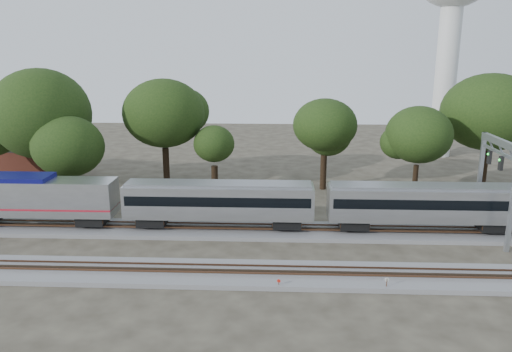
# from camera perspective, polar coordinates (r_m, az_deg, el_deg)

# --- Properties ---
(ground) EXTENTS (160.00, 160.00, 0.00)m
(ground) POSITION_cam_1_polar(r_m,az_deg,el_deg) (45.21, -2.76, -9.14)
(ground) COLOR #383328
(ground) RESTS_ON ground
(track_far) EXTENTS (160.00, 5.00, 0.73)m
(track_far) POSITION_cam_1_polar(r_m,az_deg,el_deg) (50.67, -2.14, -6.22)
(track_far) COLOR slate
(track_far) RESTS_ON ground
(track_near) EXTENTS (160.00, 5.00, 0.73)m
(track_near) POSITION_cam_1_polar(r_m,az_deg,el_deg) (41.50, -3.27, -11.09)
(track_near) COLOR slate
(track_near) RESTS_ON ground
(train) EXTENTS (97.44, 3.37, 4.97)m
(train) POSITION_cam_1_polar(r_m,az_deg,el_deg) (51.57, 18.87, -2.88)
(train) COLOR silver
(train) RESTS_ON ground
(switch_stand_red) EXTENTS (0.27, 0.09, 0.87)m
(switch_stand_red) POSITION_cam_1_polar(r_m,az_deg,el_deg) (39.22, 2.62, -12.12)
(switch_stand_red) COLOR #512D19
(switch_stand_red) RESTS_ON ground
(switch_stand_white) EXTENTS (0.35, 0.13, 1.13)m
(switch_stand_white) POSITION_cam_1_polar(r_m,az_deg,el_deg) (40.14, 14.71, -11.69)
(switch_stand_white) COLOR #512D19
(switch_stand_white) RESTS_ON ground
(switch_lever) EXTENTS (0.50, 0.31, 0.30)m
(switch_lever) POSITION_cam_1_polar(r_m,az_deg,el_deg) (40.35, 4.18, -11.98)
(switch_lever) COLOR #512D19
(switch_lever) RESTS_ON ground
(signal_gantry) EXTENTS (0.68, 8.03, 9.76)m
(signal_gantry) POSITION_cam_1_polar(r_m,az_deg,el_deg) (52.84, 25.88, 1.00)
(signal_gantry) COLOR gray
(signal_gantry) RESTS_ON ground
(brick_building) EXTENTS (11.43, 9.25, 4.82)m
(brick_building) POSITION_cam_1_polar(r_m,az_deg,el_deg) (79.00, -23.66, 1.81)
(brick_building) COLOR brown
(brick_building) RESTS_ON ground
(tree_1) EXTENTS (10.38, 10.38, 14.63)m
(tree_1) POSITION_cam_1_polar(r_m,az_deg,el_deg) (67.01, -23.38, 6.53)
(tree_1) COLOR black
(tree_1) RESTS_ON ground
(tree_2) EXTENTS (6.98, 6.98, 9.84)m
(tree_2) POSITION_cam_1_polar(r_m,az_deg,el_deg) (62.48, -20.71, 3.16)
(tree_2) COLOR black
(tree_2) RESTS_ON ground
(tree_3) EXTENTS (10.05, 10.05, 14.17)m
(tree_3) POSITION_cam_1_polar(r_m,az_deg,el_deg) (65.66, -10.49, 7.05)
(tree_3) COLOR black
(tree_3) RESTS_ON ground
(tree_4) EXTENTS (6.37, 6.37, 8.98)m
(tree_4) POSITION_cam_1_polar(r_m,az_deg,el_deg) (63.53, -4.82, 3.67)
(tree_4) COLOR black
(tree_4) RESTS_ON ground
(tree_5) EXTENTS (8.65, 8.65, 12.20)m
(tree_5) POSITION_cam_1_polar(r_m,az_deg,el_deg) (64.65, 7.89, 5.80)
(tree_5) COLOR black
(tree_5) RESTS_ON ground
(tree_6) EXTENTS (8.19, 8.19, 11.55)m
(tree_6) POSITION_cam_1_polar(r_m,az_deg,el_deg) (62.50, 18.11, 4.50)
(tree_6) COLOR black
(tree_6) RESTS_ON ground
(tree_7) EXTENTS (10.33, 10.33, 14.56)m
(tree_7) POSITION_cam_1_polar(r_m,az_deg,el_deg) (70.24, 25.21, 6.61)
(tree_7) COLOR black
(tree_7) RESTS_ON ground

